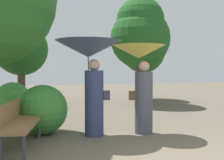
# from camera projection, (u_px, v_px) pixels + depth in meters

# --- Properties ---
(person_left) EXTENTS (1.38, 1.38, 2.01)m
(person_left) POSITION_uv_depth(u_px,v_px,m) (90.00, 63.00, 5.62)
(person_left) COLOR navy
(person_left) RESTS_ON ground
(person_right) EXTENTS (1.12, 1.12, 1.93)m
(person_right) POSITION_uv_depth(u_px,v_px,m) (141.00, 70.00, 5.84)
(person_right) COLOR #474C56
(person_right) RESTS_ON ground
(park_bench) EXTENTS (0.77, 1.57, 0.83)m
(park_bench) POSITION_uv_depth(u_px,v_px,m) (17.00, 121.00, 4.70)
(park_bench) COLOR #38383D
(park_bench) RESTS_ON ground
(tree_near_right) EXTENTS (2.41, 2.41, 4.31)m
(tree_near_right) POSITION_uv_depth(u_px,v_px,m) (140.00, 33.00, 10.78)
(tree_near_right) COLOR brown
(tree_near_right) RESTS_ON ground
(tree_mid_left) EXTENTS (2.06, 2.06, 3.60)m
(tree_mid_left) POSITION_uv_depth(u_px,v_px,m) (21.00, 44.00, 10.36)
(tree_mid_left) COLOR brown
(tree_mid_left) RESTS_ON ground
(tree_mid_right) EXTENTS (2.00, 2.00, 3.62)m
(tree_mid_right) POSITION_uv_depth(u_px,v_px,m) (143.00, 47.00, 12.35)
(tree_mid_right) COLOR #4C3823
(tree_mid_right) RESTS_ON ground
(bush_path_right) EXTENTS (1.04, 1.04, 1.04)m
(bush_path_right) POSITION_uv_depth(u_px,v_px,m) (13.00, 100.00, 7.62)
(bush_path_right) COLOR #428C3D
(bush_path_right) RESTS_ON ground
(bush_behind_bench) EXTENTS (1.08, 1.08, 1.08)m
(bush_behind_bench) POSITION_uv_depth(u_px,v_px,m) (43.00, 110.00, 5.80)
(bush_behind_bench) COLOR #387F33
(bush_behind_bench) RESTS_ON ground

